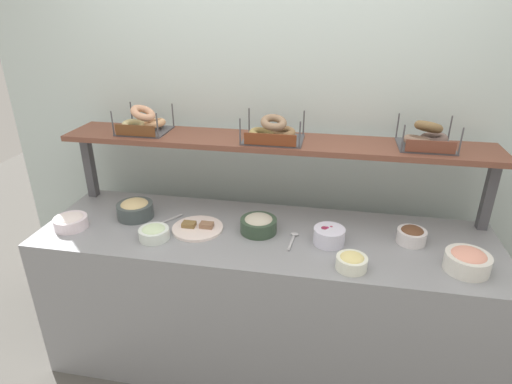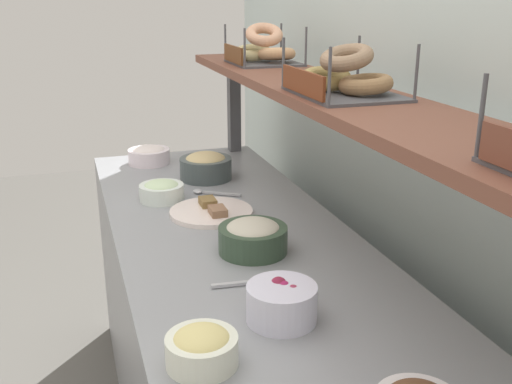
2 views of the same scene
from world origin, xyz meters
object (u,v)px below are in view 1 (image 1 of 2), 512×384
at_px(bowl_tuna_salad, 259,224).
at_px(bowl_chocolate_spread, 412,235).
at_px(bowl_lox_spread, 468,260).
at_px(bowl_egg_salad, 352,261).
at_px(bowl_cream_cheese, 71,221).
at_px(serving_spoon_by_edge, 293,238).
at_px(bagel_basket_plain, 144,123).
at_px(bowl_hummus, 135,209).
at_px(serving_plate_white, 198,228).
at_px(bowl_scallion_spread, 154,233).
at_px(bagel_basket_everything, 272,132).
at_px(bowl_beet_salad, 329,236).
at_px(bagel_basket_poppy, 426,138).
at_px(serving_spoon_near_plate, 165,222).

relative_size(bowl_tuna_salad, bowl_chocolate_spread, 1.33).
xyz_separation_m(bowl_lox_spread, bowl_egg_salad, (-0.51, -0.08, -0.01)).
xyz_separation_m(bowl_chocolate_spread, bowl_cream_cheese, (-1.77, -0.18, -0.00)).
distance_m(bowl_lox_spread, serving_spoon_by_edge, 0.81).
height_order(bowl_chocolate_spread, serving_spoon_by_edge, bowl_chocolate_spread).
bearing_deg(bowl_egg_salad, serving_spoon_by_edge, 143.85).
distance_m(bowl_lox_spread, bagel_basket_plain, 1.81).
relative_size(bowl_hummus, bagel_basket_plain, 0.71).
relative_size(bowl_egg_salad, bowl_cream_cheese, 0.82).
distance_m(serving_plate_white, bagel_basket_plain, 0.68).
distance_m(bowl_egg_salad, serving_spoon_by_edge, 0.36).
distance_m(bowl_egg_salad, bowl_cream_cheese, 1.47).
height_order(bowl_scallion_spread, bagel_basket_everything, bagel_basket_everything).
bearing_deg(serving_plate_white, bowl_tuna_salad, 7.03).
relative_size(bowl_egg_salad, bowl_beet_salad, 0.91).
bearing_deg(bagel_basket_plain, bowl_lox_spread, -14.45).
bearing_deg(bowl_lox_spread, bowl_egg_salad, -170.76).
relative_size(bowl_lox_spread, bagel_basket_poppy, 0.69).
height_order(bowl_tuna_salad, serving_plate_white, bowl_tuna_salad).
distance_m(bowl_cream_cheese, bowl_hummus, 0.34).
bearing_deg(serving_plate_white, bowl_egg_salad, -15.00).
relative_size(bowl_scallion_spread, bowl_hummus, 0.77).
height_order(serving_plate_white, serving_spoon_near_plate, serving_plate_white).
bearing_deg(serving_spoon_by_edge, bowl_scallion_spread, -169.72).
relative_size(bowl_tuna_salad, serving_plate_white, 0.71).
bearing_deg(bowl_lox_spread, bowl_hummus, 173.13).
bearing_deg(bagel_basket_plain, bowl_hummus, -88.97).
bearing_deg(bowl_egg_salad, bowl_beet_salad, 118.00).
distance_m(bowl_lox_spread, bowl_tuna_salad, 1.00).
distance_m(bowl_beet_salad, bowl_cream_cheese, 1.37).
bearing_deg(bowl_beet_salad, bagel_basket_plain, 163.68).
xyz_separation_m(bowl_scallion_spread, bowl_tuna_salad, (0.51, 0.17, 0.01)).
height_order(bowl_beet_salad, bowl_hummus, bowl_hummus).
distance_m(serving_plate_white, serving_spoon_near_plate, 0.21).
bearing_deg(serving_spoon_by_edge, bowl_egg_salad, -36.15).
relative_size(bowl_chocolate_spread, bagel_basket_plain, 0.52).
distance_m(serving_plate_white, bagel_basket_everything, 0.65).
bearing_deg(serving_spoon_near_plate, bagel_basket_poppy, 11.56).
xyz_separation_m(bowl_hummus, bagel_basket_everything, (0.74, 0.21, 0.42)).
relative_size(bowl_chocolate_spread, bowl_beet_salad, 0.92).
xyz_separation_m(bowl_cream_cheese, serving_plate_white, (0.67, 0.11, -0.03)).
distance_m(bowl_tuna_salad, serving_spoon_by_edge, 0.20).
distance_m(serving_spoon_near_plate, bagel_basket_everything, 0.77).
bearing_deg(bowl_lox_spread, bagel_basket_everything, 156.75).
distance_m(serving_spoon_near_plate, bagel_basket_poppy, 1.45).
height_order(bowl_hummus, serving_spoon_by_edge, bowl_hummus).
bearing_deg(bowl_chocolate_spread, bowl_cream_cheese, -174.17).
distance_m(bowl_scallion_spread, bowl_chocolate_spread, 1.30).
xyz_separation_m(serving_plate_white, serving_spoon_near_plate, (-0.20, 0.04, -0.00)).
height_order(serving_spoon_near_plate, bagel_basket_everything, bagel_basket_everything).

